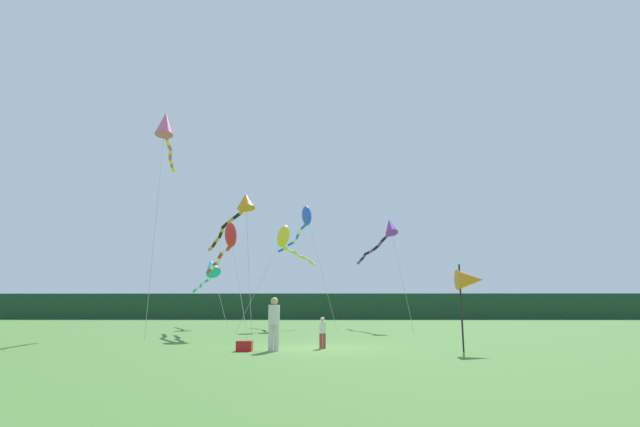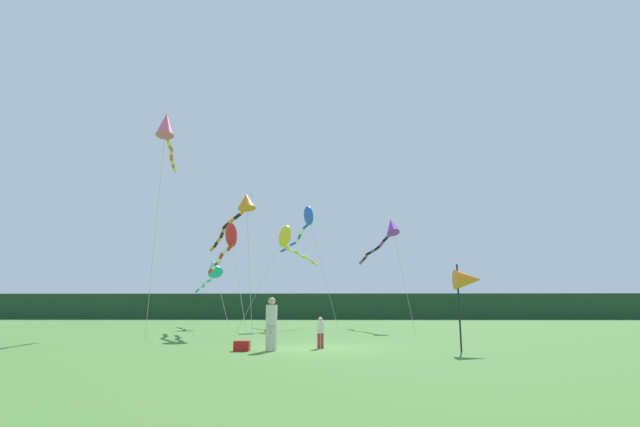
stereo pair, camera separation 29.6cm
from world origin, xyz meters
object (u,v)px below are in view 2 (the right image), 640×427
object	(u,v)px
person_child	(320,331)
cooler_box	(242,346)
kite_red	(228,241)
kite_blue	(306,221)
kite_orange	(241,208)
banner_flag_pole	(468,280)
kite_cyan	(213,268)
kite_rainbow	(166,128)
person_adult	(271,321)
kite_purple	(388,232)
kite_yellow	(287,239)

from	to	relation	value
person_child	cooler_box	xyz separation A→B (m)	(-2.66, -1.15, -0.45)
kite_red	kite_blue	xyz separation A→B (m)	(3.69, 10.33, 2.96)
person_child	kite_orange	bearing A→B (deg)	117.24
person_child	banner_flag_pole	xyz separation A→B (m)	(5.08, -1.33, 1.76)
kite_red	kite_cyan	distance (m)	10.00
kite_blue	kite_rainbow	bearing A→B (deg)	-123.30
kite_red	banner_flag_pole	bearing A→B (deg)	-42.12
kite_blue	person_adult	bearing A→B (deg)	-90.49
person_child	kite_purple	bearing A→B (deg)	74.16
kite_blue	kite_orange	xyz separation A→B (m)	(-3.28, -8.99, -0.87)
banner_flag_pole	kite_yellow	world-z (taller)	kite_yellow
cooler_box	kite_cyan	distance (m)	19.85
banner_flag_pole	kite_orange	xyz separation A→B (m)	(-9.87, 10.63, 4.74)
kite_blue	kite_purple	size ratio (longest dim) A/B	1.00
person_adult	kite_blue	world-z (taller)	kite_blue
cooler_box	kite_rainbow	bearing A→B (deg)	125.91
person_child	banner_flag_pole	size ratio (longest dim) A/B	0.38
person_child	kite_cyan	xyz separation A→B (m)	(-8.28, 17.44, 3.68)
person_adult	kite_cyan	bearing A→B (deg)	109.66
banner_flag_pole	kite_cyan	bearing A→B (deg)	125.44
kite_rainbow	kite_purple	distance (m)	16.05
person_adult	person_child	bearing A→B (deg)	32.42
kite_red	kite_orange	bearing A→B (deg)	73.16
kite_blue	kite_cyan	size ratio (longest dim) A/B	1.15
kite_red	kite_cyan	bearing A→B (deg)	108.04
kite_purple	kite_rainbow	bearing A→B (deg)	-148.43
person_adult	kite_rainbow	bearing A→B (deg)	130.34
kite_red	kite_orange	size ratio (longest dim) A/B	0.98
cooler_box	banner_flag_pole	bearing A→B (deg)	-1.37
person_child	kite_red	size ratio (longest dim) A/B	0.14
person_adult	kite_orange	bearing A→B (deg)	106.73
banner_flag_pole	kite_yellow	size ratio (longest dim) A/B	0.36
kite_yellow	kite_cyan	distance (m)	6.20
kite_rainbow	kite_purple	bearing A→B (deg)	31.57
banner_flag_pole	kite_red	distance (m)	14.10
cooler_box	kite_blue	size ratio (longest dim) A/B	0.06
person_child	kite_rainbow	world-z (taller)	kite_rainbow
person_adult	kite_cyan	size ratio (longest dim) A/B	0.22
person_child	banner_flag_pole	world-z (taller)	banner_flag_pole
kite_blue	kite_yellow	bearing A→B (deg)	-113.52
banner_flag_pole	kite_yellow	xyz separation A→B (m)	(-7.76, 16.93, 3.84)
kite_orange	kite_cyan	bearing A→B (deg)	113.23
kite_yellow	kite_rainbow	world-z (taller)	kite_rainbow
kite_yellow	kite_purple	xyz separation A→B (m)	(7.02, -0.29, 0.41)
cooler_box	banner_flag_pole	xyz separation A→B (m)	(7.73, -0.19, 2.21)
kite_blue	kite_yellow	xyz separation A→B (m)	(-1.17, -2.69, -1.76)
person_child	kite_rainbow	xyz separation A→B (m)	(-8.75, 7.27, 10.65)
kite_cyan	kite_purple	size ratio (longest dim) A/B	0.87
kite_blue	kite_orange	size ratio (longest dim) A/B	1.18
kite_yellow	kite_purple	size ratio (longest dim) A/B	0.86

